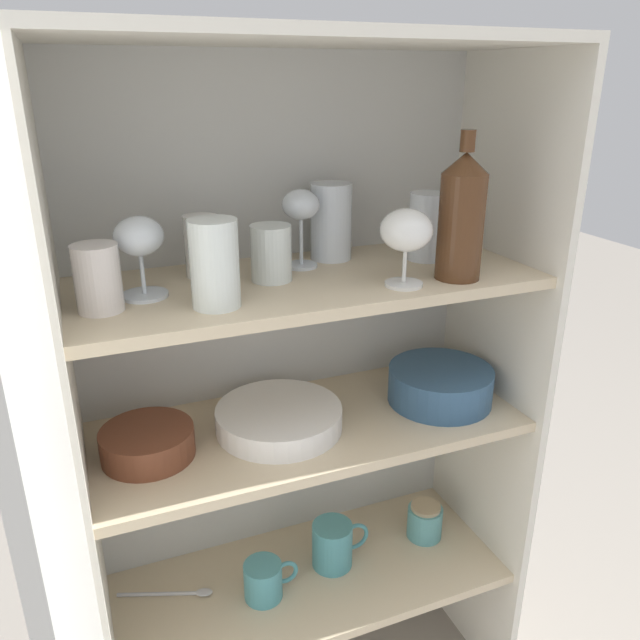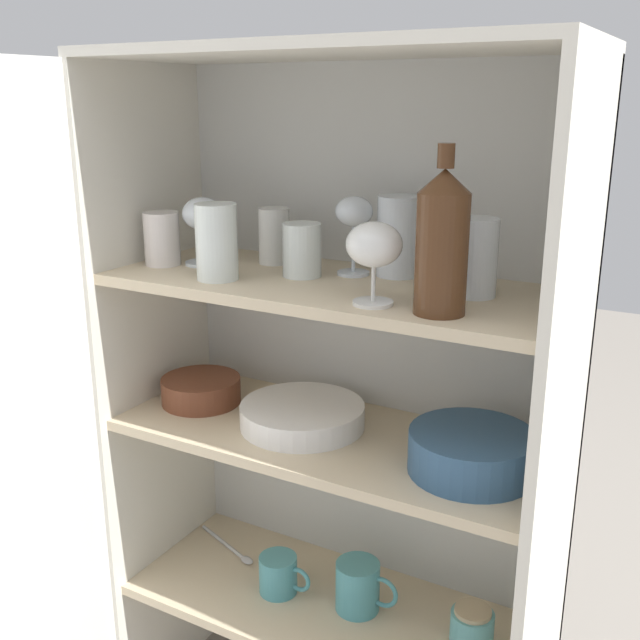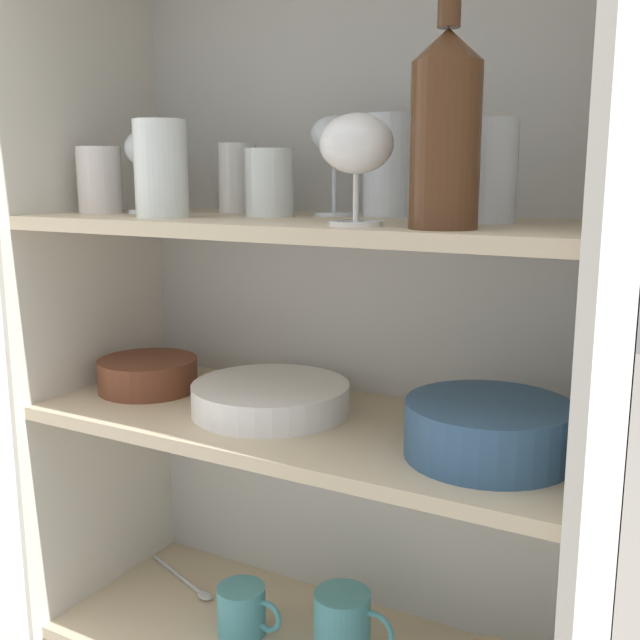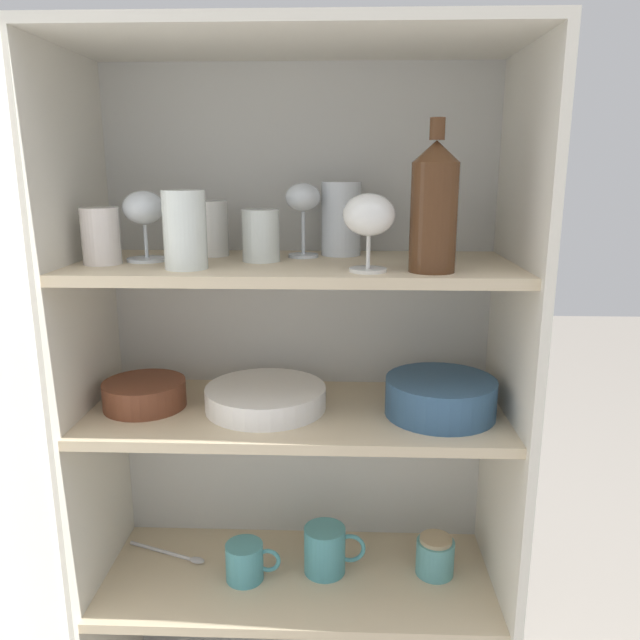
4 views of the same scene
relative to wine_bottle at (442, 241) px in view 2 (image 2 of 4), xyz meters
The scene contains 25 objects.
cupboard_back_panel 0.56m from the wine_bottle, 131.36° to the left, with size 0.86×0.02×1.39m, color silver.
cupboard_side_left 0.79m from the wine_bottle, behind, with size 0.02×0.37×1.39m, color silver.
cupboard_side_right 0.47m from the wine_bottle, 29.70° to the left, with size 0.02×0.37×1.39m, color silver.
cupboard_top_panel 0.38m from the wine_bottle, 157.52° to the left, with size 0.86×0.37×0.02m, color silver.
shelf_board_lower 0.84m from the wine_bottle, 157.52° to the left, with size 0.82×0.33×0.02m, color beige.
shelf_board_middle 0.49m from the wine_bottle, 157.52° to the left, with size 0.82×0.33×0.02m, color beige.
shelf_board_upper 0.29m from the wine_bottle, 157.52° to the left, with size 0.82×0.33×0.02m, color beige.
cupboard_door 0.85m from the wine_bottle, 156.27° to the right, with size 0.03×0.43×1.39m.
tumbler_glass_0 0.14m from the wine_bottle, 84.36° to the left, with size 0.07×0.07×0.13m.
tumbler_glass_1 0.43m from the wine_bottle, behind, with size 0.08×0.08×0.14m.
tumbler_glass_2 0.60m from the wine_bottle, behind, with size 0.07×0.07×0.10m.
tumbler_glass_3 0.33m from the wine_bottle, 160.09° to the left, with size 0.07×0.07×0.10m.
tumbler_glass_4 0.45m from the wine_bottle, 156.31° to the left, with size 0.06×0.06×0.11m.
tumbler_glass_5 0.26m from the wine_bottle, 127.77° to the left, with size 0.08×0.08×0.15m.
wine_glass_0 0.11m from the wine_bottle, behind, with size 0.09×0.09×0.13m.
wine_glass_1 0.29m from the wine_bottle, 143.99° to the left, with size 0.07×0.07×0.15m.
wine_glass_2 0.54m from the wine_bottle, 168.81° to the left, with size 0.08×0.08×0.13m.
wine_bottle is the anchor object (origin of this frame).
plate_stack_white 0.50m from the wine_bottle, 161.33° to the left, with size 0.24×0.24×0.04m.
mixing_bowl_large 0.38m from the wine_bottle, 64.30° to the left, with size 0.21×0.21×0.07m.
serving_bowl_small 0.67m from the wine_bottle, 169.48° to the left, with size 0.16×0.16×0.05m.
coffee_mug_primary 0.77m from the wine_bottle, 147.74° to the left, with size 0.13×0.09×0.10m.
coffee_mug_extra_1 0.83m from the wine_bottle, 166.57° to the left, with size 0.12×0.08×0.08m.
storage_jar 0.76m from the wine_bottle, 66.67° to the left, with size 0.08×0.08×0.08m.
serving_spoon 0.96m from the wine_bottle, 163.54° to the left, with size 0.19×0.08×0.01m.
Camera 2 is at (0.62, -0.98, 1.32)m, focal length 42.00 mm.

